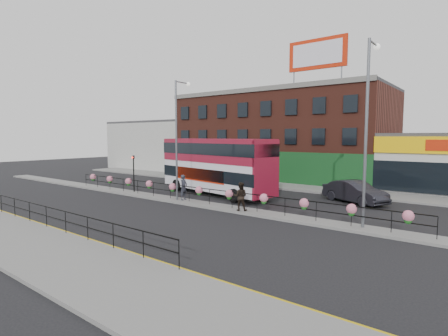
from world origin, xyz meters
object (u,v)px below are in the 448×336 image
Objects in this scene: pedestrian_a at (184,187)px; pedestrian_b at (240,196)px; double_decker_bus at (215,160)px; lamp_column_west at (178,130)px; lamp_column_east at (368,117)px; car at (355,192)px.

pedestrian_b is (5.66, -0.54, -0.03)m from pedestrian_a.
pedestrian_b is at bearing -103.88° from pedestrian_a.
double_decker_bus is 7.73m from pedestrian_b.
lamp_column_west reaches higher than double_decker_bus.
double_decker_bus is 1.23× the size of lamp_column_east.
car is 12.95m from pedestrian_a.
pedestrian_a is 4.42m from lamp_column_west.
lamp_column_east is at bearing 1.29° from lamp_column_west.
double_decker_bus is at bearing -5.49° from pedestrian_a.
lamp_column_west is (-10.95, -7.62, 4.68)m from car.
pedestrian_a is 14.15m from lamp_column_east.
pedestrian_a is 0.21× the size of lamp_column_west.
pedestrian_b is (5.88, -4.65, -1.86)m from double_decker_bus.
lamp_column_west reaches higher than car.
pedestrian_a is at bearing -87.02° from double_decker_bus.
pedestrian_b is at bearing -174.00° from lamp_column_east.
car is 0.54× the size of lamp_column_east.
car is 2.86× the size of pedestrian_b.
car is at bearing -62.66° from pedestrian_a.
car is at bearing 34.84° from lamp_column_west.
pedestrian_a is 0.20× the size of lamp_column_east.
car is 9.45m from pedestrian_b.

